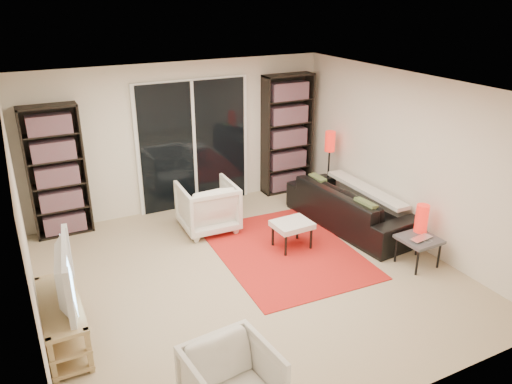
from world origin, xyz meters
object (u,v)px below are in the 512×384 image
tv_stand (63,321)px  sofa (351,206)px  bookshelf_right (287,134)px  side_table (419,241)px  floor_lamp (330,150)px  armchair_back (208,206)px  bookshelf_left (57,172)px  ottoman (292,226)px

tv_stand → sofa: (4.34, 0.92, 0.06)m
bookshelf_right → side_table: bearing=-86.2°
sofa → side_table: size_ratio=4.48×
tv_stand → floor_lamp: floor_lamp is taller
bookshelf_right → sofa: bearing=-85.4°
bookshelf_right → sofa: bookshelf_right is taller
bookshelf_right → side_table: (0.21, -3.12, -0.69)m
bookshelf_right → armchair_back: 2.17m
bookshelf_right → sofa: size_ratio=0.95×
bookshelf_left → armchair_back: 2.23m
sofa → side_table: (0.07, -1.38, 0.03)m
ottoman → side_table: (1.24, -1.17, 0.01)m
tv_stand → armchair_back: size_ratio=1.47×
side_table → floor_lamp: (0.16, 2.34, 0.58)m
tv_stand → sofa: size_ratio=0.55×
bookshelf_right → ottoman: size_ratio=3.86×
tv_stand → side_table: (4.40, -0.46, 0.09)m
bookshelf_left → side_table: bookshelf_left is taller
bookshelf_left → floor_lamp: bookshelf_left is taller
sofa → floor_lamp: 1.16m
bookshelf_left → armchair_back: size_ratio=2.35×
bookshelf_left → floor_lamp: bearing=-10.5°
tv_stand → floor_lamp: bearing=22.3°
bookshelf_right → armchair_back: (-1.87, -0.86, -0.67)m
bookshelf_left → bookshelf_right: (3.85, -0.00, 0.07)m
sofa → side_table: bearing=177.6°
bookshelf_right → tv_stand: bearing=-147.7°
side_table → floor_lamp: 2.41m
bookshelf_right → tv_stand: size_ratio=1.73×
ottoman → side_table: bearing=-43.2°
ottoman → armchair_back: bearing=127.5°
side_table → floor_lamp: floor_lamp is taller
sofa → bookshelf_left: bearing=61.3°
bookshelf_left → floor_lamp: size_ratio=1.56×
tv_stand → floor_lamp: (4.57, 1.88, 0.68)m
bookshelf_right → floor_lamp: bookshelf_right is taller
side_table → bookshelf_left: bearing=142.5°
sofa → armchair_back: armchair_back is taller
sofa → floor_lamp: (0.23, 0.96, 0.62)m
armchair_back → side_table: bearing=134.7°
sofa → side_table: sofa is taller
sofa → ottoman: bearing=95.1°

